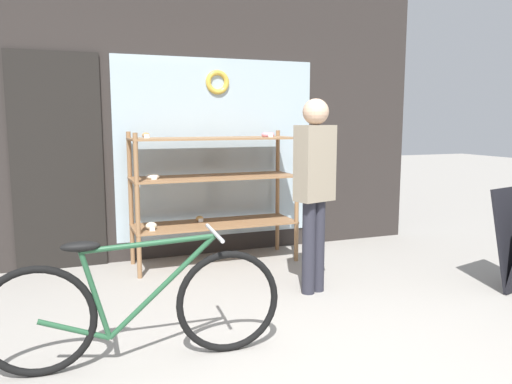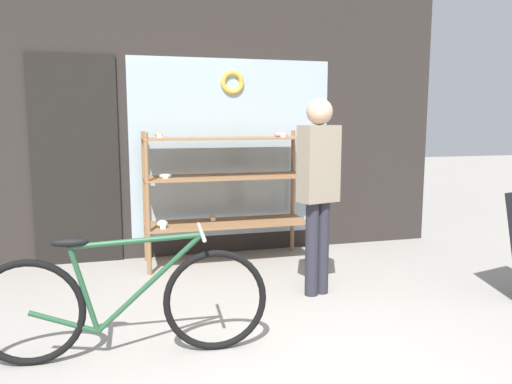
% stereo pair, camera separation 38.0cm
% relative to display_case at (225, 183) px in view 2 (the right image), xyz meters
% --- Properties ---
extents(storefront_facade, '(5.20, 0.13, 3.43)m').
position_rel_display_case_xyz_m(storefront_facade, '(-0.08, 0.41, 0.84)').
color(storefront_facade, '#2D2826').
rests_on(storefront_facade, ground_plane).
extents(display_case, '(1.65, 0.54, 1.34)m').
position_rel_display_case_xyz_m(display_case, '(0.00, 0.00, 0.00)').
color(display_case, '#8E6642').
rests_on(display_case, ground_plane).
extents(bicycle, '(1.76, 0.46, 0.79)m').
position_rel_display_case_xyz_m(bicycle, '(-1.03, -1.91, -0.47)').
color(bicycle, black).
rests_on(bicycle, ground_plane).
extents(pedestrian, '(0.36, 0.26, 1.63)m').
position_rel_display_case_xyz_m(pedestrian, '(0.54, -1.16, 0.13)').
color(pedestrian, '#282833').
rests_on(pedestrian, ground_plane).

